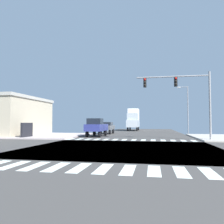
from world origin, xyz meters
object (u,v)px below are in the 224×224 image
(sedan_nearside_1, at_px, (107,127))
(box_truck_queued_1, at_px, (133,119))
(pickup_farside_1, at_px, (96,127))
(street_lamp, at_px, (186,105))
(traffic_signal_mast, at_px, (181,90))
(bank_building, at_px, (0,116))

(sedan_nearside_1, xyz_separation_m, box_truck_queued_1, (3.00, 14.29, 1.45))
(pickup_farside_1, xyz_separation_m, box_truck_queued_1, (3.00, 21.11, 1.27))
(pickup_farside_1, bearing_deg, street_lamp, -143.26)
(street_lamp, height_order, sedan_nearside_1, street_lamp)
(street_lamp, xyz_separation_m, sedan_nearside_1, (-12.62, -2.60, -3.52))
(pickup_farside_1, bearing_deg, sedan_nearside_1, -90.00)
(traffic_signal_mast, bearing_deg, street_lamp, 79.67)
(street_lamp, relative_size, pickup_farside_1, 1.51)
(traffic_signal_mast, xyz_separation_m, box_truck_queued_1, (-7.13, 25.35, -2.68))
(bank_building, bearing_deg, sedan_nearside_1, 25.03)
(street_lamp, bearing_deg, pickup_farside_1, -143.26)
(street_lamp, height_order, box_truck_queued_1, street_lamp)
(traffic_signal_mast, height_order, street_lamp, street_lamp)
(traffic_signal_mast, height_order, pickup_farside_1, traffic_signal_mast)
(bank_building, xyz_separation_m, pickup_farside_1, (14.25, -0.17, -1.40))
(sedan_nearside_1, bearing_deg, pickup_farside_1, 90.00)
(bank_building, bearing_deg, box_truck_queued_1, 50.52)
(sedan_nearside_1, bearing_deg, street_lamp, -168.37)
(sedan_nearside_1, height_order, box_truck_queued_1, box_truck_queued_1)
(bank_building, xyz_separation_m, box_truck_queued_1, (17.25, 20.94, -0.13))
(sedan_nearside_1, bearing_deg, bank_building, 25.03)
(street_lamp, relative_size, bank_building, 0.61)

